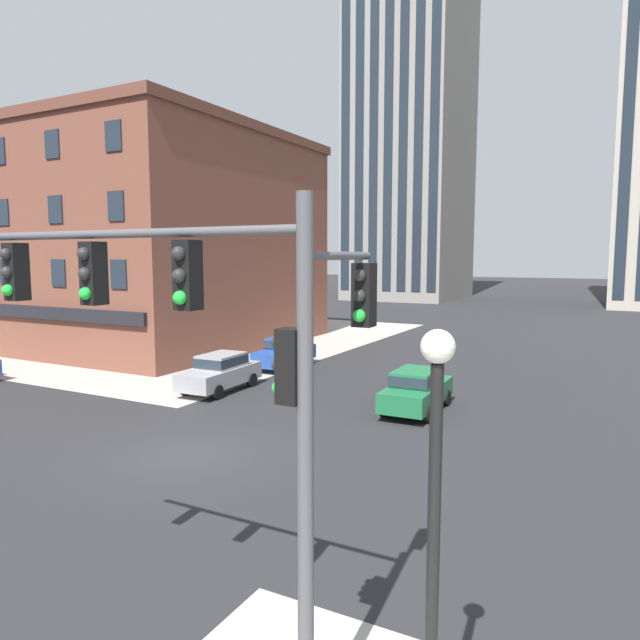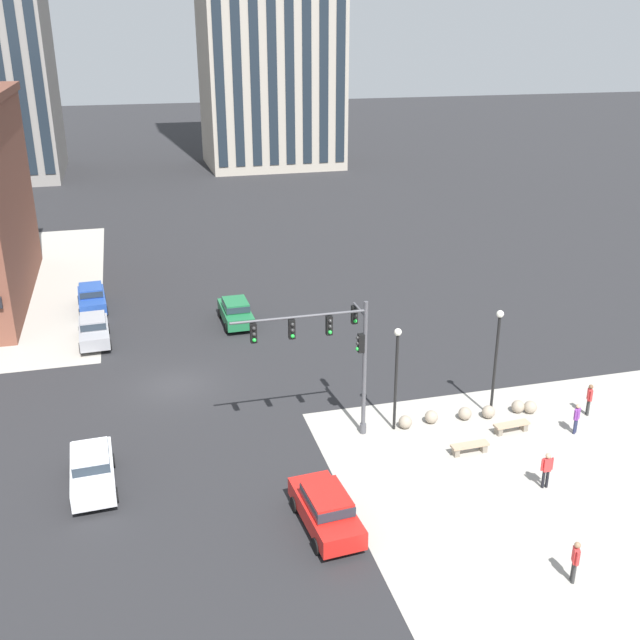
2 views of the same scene
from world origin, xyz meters
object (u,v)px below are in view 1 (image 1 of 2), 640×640
(street_lamp_corner_near, at_px, (434,515))
(car_main_southbound_far, at_px, (285,351))
(traffic_signal_main, at_px, (220,364))
(car_main_northbound_near, at_px, (417,389))
(car_main_northbound_far, at_px, (220,371))

(street_lamp_corner_near, height_order, car_main_southbound_far, street_lamp_corner_near)
(traffic_signal_main, height_order, car_main_northbound_near, traffic_signal_main)
(traffic_signal_main, xyz_separation_m, car_main_northbound_far, (-11.39, 14.62, -3.77))
(street_lamp_corner_near, relative_size, car_main_northbound_near, 1.21)
(car_main_northbound_far, bearing_deg, street_lamp_corner_near, -45.93)
(car_main_northbound_far, bearing_deg, traffic_signal_main, -52.09)
(street_lamp_corner_near, distance_m, car_main_northbound_far, 20.79)
(traffic_signal_main, distance_m, car_main_southbound_far, 24.00)
(traffic_signal_main, xyz_separation_m, street_lamp_corner_near, (2.98, -0.22, -1.33))
(street_lamp_corner_near, relative_size, car_main_northbound_far, 1.20)
(car_main_northbound_near, bearing_deg, car_main_northbound_far, -175.05)
(street_lamp_corner_near, bearing_deg, car_main_southbound_far, 124.99)
(traffic_signal_main, relative_size, car_main_northbound_far, 1.52)
(car_main_southbound_far, bearing_deg, traffic_signal_main, -60.61)
(car_main_northbound_far, distance_m, car_main_southbound_far, 6.04)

